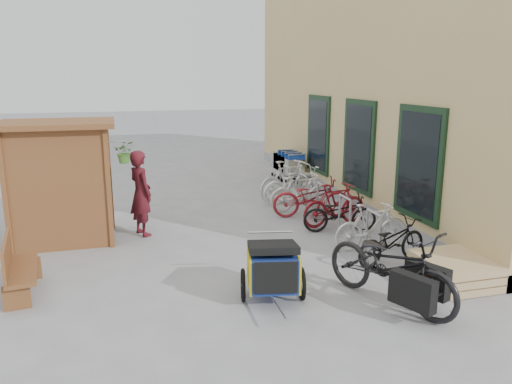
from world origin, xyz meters
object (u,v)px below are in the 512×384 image
object	(u,v)px
kiosk	(55,165)
bike_7	(288,180)
pallet_stack	(454,270)
shopping_carts	(287,163)
child_trailer	(273,266)
person_kiosk	(141,193)
bike_1	(371,226)
cargo_bike	(392,267)
bike_3	(335,205)
bike_0	(392,241)
bench	(16,266)
bike_2	(340,213)
bike_6	(296,184)
bike_5	(301,192)
bike_4	(311,197)

from	to	relation	value
kiosk	bike_7	bearing A→B (deg)	20.22
pallet_stack	shopping_carts	distance (m)	8.27
kiosk	child_trailer	size ratio (longest dim) A/B	1.53
person_kiosk	bike_1	distance (m)	4.68
bike_1	bike_7	distance (m)	4.12
cargo_bike	bike_7	xyz separation A→B (m)	(0.62, 6.30, -0.04)
shopping_carts	bike_3	xyz separation A→B (m)	(-0.56, -4.86, -0.09)
cargo_bike	bike_3	size ratio (longest dim) A/B	1.47
shopping_carts	bike_7	size ratio (longest dim) A/B	1.03
child_trailer	bike_0	distance (m)	2.61
bench	bike_7	size ratio (longest dim) A/B	0.79
bench	bike_2	bearing A→B (deg)	7.24
bike_1	bike_3	size ratio (longest dim) A/B	0.95
bench	cargo_bike	size ratio (longest dim) A/B	0.61
kiosk	bike_2	distance (m)	5.82
pallet_stack	bike_2	xyz separation A→B (m)	(-0.64, 2.95, 0.20)
cargo_bike	bike_6	bearing A→B (deg)	60.04
bike_5	bike_7	distance (m)	1.17
shopping_carts	bike_1	xyz separation A→B (m)	(-0.53, -6.48, -0.12)
pallet_stack	bike_7	world-z (taller)	bike_7
kiosk	cargo_bike	xyz separation A→B (m)	(4.88, -4.28, -0.98)
kiosk	bike_1	bearing A→B (deg)	-19.90
kiosk	shopping_carts	world-z (taller)	kiosk
bike_7	bike_1	bearing A→B (deg)	166.73
person_kiosk	bike_3	distance (m)	4.18
bike_6	pallet_stack	bearing A→B (deg)	179.19
bench	bike_6	distance (m)	7.29
child_trailer	person_kiosk	xyz separation A→B (m)	(-1.69, 3.68, 0.37)
bike_3	pallet_stack	bearing A→B (deg)	179.80
bike_2	bike_4	distance (m)	1.23
pallet_stack	cargo_bike	size ratio (longest dim) A/B	0.51
bike_3	bike_2	bearing A→B (deg)	160.04
bench	bike_7	world-z (taller)	bike_7
bike_7	kiosk	bearing A→B (deg)	93.55
bike_3	bike_7	bearing A→B (deg)	-4.63
cargo_bike	bike_7	size ratio (longest dim) A/B	1.30
shopping_carts	bike_5	size ratio (longest dim) A/B	1.15
shopping_carts	kiosk	bearing A→B (deg)	-145.00
child_trailer	bench	bearing A→B (deg)	173.92
kiosk	shopping_carts	size ratio (longest dim) A/B	1.35
pallet_stack	bike_6	bearing A→B (deg)	97.04
shopping_carts	bike_1	world-z (taller)	shopping_carts
person_kiosk	bike_5	distance (m)	3.96
bike_0	bike_2	xyz separation A→B (m)	(-0.12, 1.89, 0.01)
bike_0	bike_3	size ratio (longest dim) A/B	0.96
bench	bike_4	size ratio (longest dim) A/B	0.79
child_trailer	bike_3	distance (m)	4.02
kiosk	bike_1	world-z (taller)	kiosk
bike_5	bike_7	xyz separation A→B (m)	(0.07, 1.16, 0.06)
shopping_carts	bike_6	bearing A→B (deg)	-104.26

